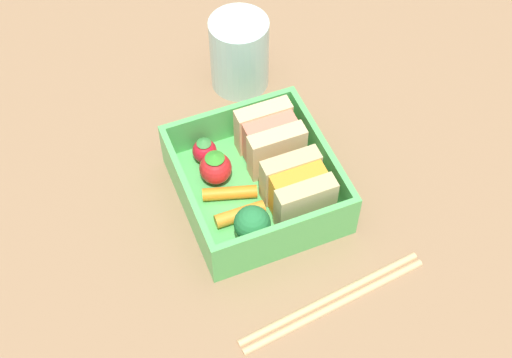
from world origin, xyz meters
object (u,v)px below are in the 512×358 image
object	(u,v)px
carrot_stick_far_left	(228,190)
carrot_stick_left	(240,214)
broccoli_floret	(252,225)
chopstick_pair	(333,300)
sandwich_left	(270,139)
drinking_glass	(239,53)
sandwich_center_left	(298,190)
strawberry_far_left	(215,167)
strawberry_left	(204,150)

from	to	relation	value
carrot_stick_far_left	carrot_stick_left	size ratio (longest dim) A/B	1.09
broccoli_floret	chopstick_pair	distance (cm)	9.76
sandwich_left	drinking_glass	bearing A→B (deg)	173.35
carrot_stick_left	chopstick_pair	world-z (taller)	carrot_stick_left
carrot_stick_left	drinking_glass	size ratio (longest dim) A/B	0.57
sandwich_center_left	strawberry_far_left	distance (cm)	8.44
broccoli_floret	sandwich_left	bearing A→B (deg)	148.41
carrot_stick_far_left	carrot_stick_left	distance (cm)	3.02
carrot_stick_far_left	carrot_stick_left	bearing A→B (deg)	0.04
sandwich_left	broccoli_floret	xyz separation A→B (cm)	(8.63, -5.31, 0.05)
strawberry_left	carrot_stick_far_left	xyz separation A→B (cm)	(4.91, 0.64, -0.72)
sandwich_center_left	drinking_glass	distance (cm)	18.42
carrot_stick_left	drinking_glass	distance (cm)	19.12
sandwich_center_left	strawberry_left	world-z (taller)	sandwich_center_left
sandwich_center_left	carrot_stick_left	size ratio (longest dim) A/B	1.17
strawberry_left	drinking_glass	world-z (taller)	drinking_glass
sandwich_left	carrot_stick_left	distance (cm)	8.33
sandwich_center_left	carrot_stick_far_left	distance (cm)	6.89
strawberry_far_left	carrot_stick_left	bearing A→B (deg)	4.96
strawberry_far_left	carrot_stick_far_left	bearing A→B (deg)	11.49
sandwich_center_left	broccoli_floret	size ratio (longest dim) A/B	1.27
drinking_glass	sandwich_left	bearing A→B (deg)	-6.65
strawberry_left	broccoli_floret	world-z (taller)	broccoli_floret
strawberry_far_left	broccoli_floret	distance (cm)	7.98
strawberry_left	broccoli_floret	size ratio (longest dim) A/B	0.69
sandwich_left	drinking_glass	xyz separation A→B (cm)	(-11.72, 1.37, 0.46)
sandwich_left	chopstick_pair	world-z (taller)	sandwich_left
carrot_stick_far_left	chopstick_pair	size ratio (longest dim) A/B	0.28
strawberry_far_left	chopstick_pair	size ratio (longest dim) A/B	0.20
sandwich_left	broccoli_floret	bearing A→B (deg)	-31.59
broccoli_floret	chopstick_pair	xyz separation A→B (cm)	(7.95, 4.48, -3.45)
drinking_glass	sandwich_center_left	bearing A→B (deg)	-4.26
sandwich_left	chopstick_pair	xyz separation A→B (cm)	(16.58, -0.82, -3.40)
strawberry_far_left	chopstick_pair	distance (cm)	16.86
strawberry_far_left	broccoli_floret	world-z (taller)	broccoli_floret
carrot_stick_left	chopstick_pair	xyz separation A→B (cm)	(10.60, 4.67, -1.51)
broccoli_floret	carrot_stick_left	bearing A→B (deg)	-176.01
chopstick_pair	drinking_glass	distance (cm)	28.64
drinking_glass	carrot_stick_left	bearing A→B (deg)	-21.18
strawberry_left	drinking_glass	xyz separation A→B (cm)	(-9.77, 7.50, 1.66)
strawberry_left	carrot_stick_left	bearing A→B (deg)	4.65
carrot_stick_far_left	strawberry_far_left	bearing A→B (deg)	-168.51
strawberry_left	strawberry_far_left	xyz separation A→B (cm)	(2.67, 0.19, 0.36)
sandwich_center_left	broccoli_floret	xyz separation A→B (cm)	(1.98, -5.31, 0.05)
carrot_stick_far_left	broccoli_floret	distance (cm)	6.01
broccoli_floret	strawberry_left	bearing A→B (deg)	-175.51
sandwich_left	chopstick_pair	bearing A→B (deg)	-2.84
sandwich_left	strawberry_left	distance (cm)	6.55
broccoli_floret	sandwich_center_left	bearing A→B (deg)	110.49
broccoli_floret	carrot_stick_far_left	bearing A→B (deg)	-178.11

